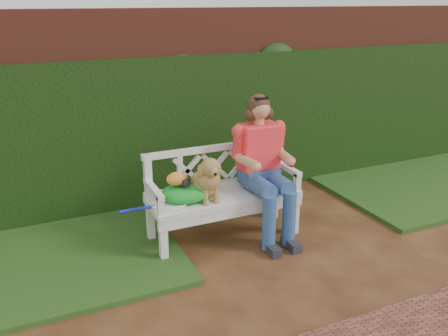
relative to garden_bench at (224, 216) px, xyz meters
name	(u,v)px	position (x,y,z in m)	size (l,w,h in m)	color
ground	(307,253)	(0.59, -0.61, -0.24)	(60.00, 60.00, 0.00)	#361B0E
brick_wall	(225,102)	(0.59, 1.29, 0.86)	(10.00, 0.30, 2.20)	brown
ivy_hedge	(233,126)	(0.59, 1.07, 0.61)	(10.00, 0.18, 1.70)	#264F17
grass_left	(33,259)	(-1.81, 0.29, -0.21)	(2.60, 2.00, 0.05)	#214A15
grass_right	(422,181)	(2.99, 0.29, -0.21)	(2.60, 2.00, 0.05)	#214A15
garden_bench	(224,216)	(0.00, 0.00, 0.00)	(1.58, 0.60, 0.48)	white
seated_woman	(260,167)	(0.39, -0.02, 0.47)	(0.60, 0.80, 1.42)	#DE2863
dog	(206,177)	(-0.20, -0.03, 0.46)	(0.30, 0.40, 0.45)	#B77C37
tennis_racket	(166,204)	(-0.61, -0.04, 0.26)	(0.68, 0.28, 0.03)	beige
green_bag	(187,192)	(-0.39, 0.00, 0.33)	(0.50, 0.39, 0.17)	#2B712A
camera_item	(184,181)	(-0.42, -0.02, 0.45)	(0.10, 0.08, 0.07)	black
baseball_glove	(177,179)	(-0.48, 0.00, 0.47)	(0.20, 0.15, 0.13)	orange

